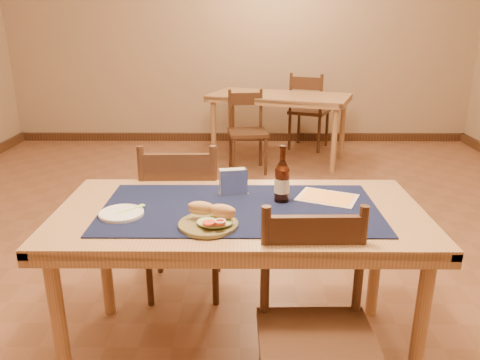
{
  "coord_description": "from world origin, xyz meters",
  "views": [
    {
      "loc": [
        0.01,
        -2.69,
        1.53
      ],
      "look_at": [
        0.0,
        -0.7,
        0.85
      ],
      "focal_mm": 35.0,
      "sensor_mm": 36.0,
      "label": 1
    }
  ],
  "objects_px": {
    "back_table": "(279,102)",
    "main_table": "(240,226)",
    "beer_bottle": "(282,181)",
    "chair_main_far": "(183,216)",
    "napkin_holder": "(233,182)",
    "chair_main_near": "(316,333)",
    "sandwich_plate": "(210,220)"
  },
  "relations": [
    {
      "from": "chair_main_near",
      "to": "chair_main_far",
      "type": "bearing_deg",
      "value": 120.62
    },
    {
      "from": "back_table",
      "to": "beer_bottle",
      "type": "distance_m",
      "value": 3.32
    },
    {
      "from": "main_table",
      "to": "beer_bottle",
      "type": "relative_size",
      "value": 6.2
    },
    {
      "from": "chair_main_far",
      "to": "chair_main_near",
      "type": "height_order",
      "value": "chair_main_far"
    },
    {
      "from": "sandwich_plate",
      "to": "beer_bottle",
      "type": "relative_size",
      "value": 0.93
    },
    {
      "from": "napkin_holder",
      "to": "chair_main_far",
      "type": "bearing_deg",
      "value": 128.69
    },
    {
      "from": "beer_bottle",
      "to": "napkin_holder",
      "type": "bearing_deg",
      "value": 157.58
    },
    {
      "from": "main_table",
      "to": "sandwich_plate",
      "type": "xyz_separation_m",
      "value": [
        -0.12,
        -0.2,
        0.11
      ]
    },
    {
      "from": "beer_bottle",
      "to": "chair_main_far",
      "type": "bearing_deg",
      "value": 138.27
    },
    {
      "from": "chair_main_far",
      "to": "chair_main_near",
      "type": "distance_m",
      "value": 1.19
    },
    {
      "from": "sandwich_plate",
      "to": "chair_main_near",
      "type": "bearing_deg",
      "value": -35.92
    },
    {
      "from": "sandwich_plate",
      "to": "beer_bottle",
      "type": "height_order",
      "value": "beer_bottle"
    },
    {
      "from": "chair_main_far",
      "to": "sandwich_plate",
      "type": "bearing_deg",
      "value": -74.0
    },
    {
      "from": "chair_main_near",
      "to": "beer_bottle",
      "type": "bearing_deg",
      "value": 99.11
    },
    {
      "from": "back_table",
      "to": "sandwich_plate",
      "type": "height_order",
      "value": "sandwich_plate"
    },
    {
      "from": "back_table",
      "to": "napkin_holder",
      "type": "distance_m",
      "value": 3.26
    },
    {
      "from": "main_table",
      "to": "chair_main_far",
      "type": "distance_m",
      "value": 0.66
    },
    {
      "from": "main_table",
      "to": "sandwich_plate",
      "type": "distance_m",
      "value": 0.25
    },
    {
      "from": "chair_main_far",
      "to": "napkin_holder",
      "type": "relative_size",
      "value": 6.41
    },
    {
      "from": "chair_main_near",
      "to": "sandwich_plate",
      "type": "height_order",
      "value": "chair_main_near"
    },
    {
      "from": "chair_main_far",
      "to": "beer_bottle",
      "type": "xyz_separation_m",
      "value": [
        0.51,
        -0.46,
        0.37
      ]
    },
    {
      "from": "chair_main_far",
      "to": "main_table",
      "type": "bearing_deg",
      "value": -58.89
    },
    {
      "from": "back_table",
      "to": "beer_bottle",
      "type": "relative_size",
      "value": 6.57
    },
    {
      "from": "main_table",
      "to": "chair_main_far",
      "type": "bearing_deg",
      "value": 121.11
    },
    {
      "from": "main_table",
      "to": "beer_bottle",
      "type": "height_order",
      "value": "beer_bottle"
    },
    {
      "from": "main_table",
      "to": "chair_main_far",
      "type": "height_order",
      "value": "chair_main_far"
    },
    {
      "from": "chair_main_near",
      "to": "sandwich_plate",
      "type": "bearing_deg",
      "value": 144.08
    },
    {
      "from": "back_table",
      "to": "chair_main_far",
      "type": "relative_size",
      "value": 1.82
    },
    {
      "from": "back_table",
      "to": "main_table",
      "type": "bearing_deg",
      "value": -97.14
    },
    {
      "from": "back_table",
      "to": "napkin_holder",
      "type": "bearing_deg",
      "value": -98.07
    },
    {
      "from": "main_table",
      "to": "back_table",
      "type": "distance_m",
      "value": 3.42
    },
    {
      "from": "napkin_holder",
      "to": "main_table",
      "type": "bearing_deg",
      "value": -79.64
    }
  ]
}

